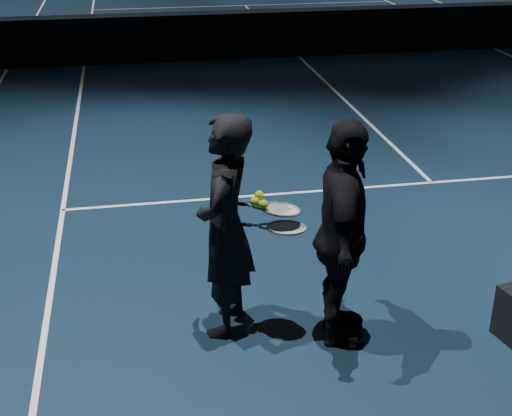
# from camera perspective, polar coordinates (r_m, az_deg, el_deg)

# --- Properties ---
(floor) EXTENTS (36.00, 36.00, 0.00)m
(floor) POSITION_cam_1_polar(r_m,az_deg,el_deg) (14.19, 3.52, 11.91)
(floor) COLOR black
(floor) RESTS_ON ground
(court_lines) EXTENTS (10.98, 23.78, 0.01)m
(court_lines) POSITION_cam_1_polar(r_m,az_deg,el_deg) (14.19, 3.52, 11.93)
(court_lines) COLOR white
(court_lines) RESTS_ON floor
(net_mesh) EXTENTS (12.80, 0.02, 0.86)m
(net_mesh) POSITION_cam_1_polar(r_m,az_deg,el_deg) (14.10, 3.57, 13.70)
(net_mesh) COLOR black
(net_mesh) RESTS_ON floor
(net_tape) EXTENTS (12.80, 0.03, 0.07)m
(net_tape) POSITION_cam_1_polar(r_m,az_deg,el_deg) (14.02, 3.62, 15.56)
(net_tape) COLOR white
(net_tape) RESTS_ON net_mesh
(player_a) EXTENTS (0.62, 0.74, 1.72)m
(player_a) POSITION_cam_1_polar(r_m,az_deg,el_deg) (5.19, -2.49, -1.54)
(player_a) COLOR black
(player_a) RESTS_ON floor
(player_b) EXTENTS (0.64, 1.08, 1.72)m
(player_b) POSITION_cam_1_polar(r_m,az_deg,el_deg) (5.10, 6.91, -2.22)
(player_b) COLOR black
(player_b) RESTS_ON floor
(racket_lower) EXTENTS (0.71, 0.44, 0.03)m
(racket_lower) POSITION_cam_1_polar(r_m,az_deg,el_deg) (5.11, 2.45, -1.58)
(racket_lower) COLOR black
(racket_lower) RESTS_ON player_a
(racket_upper) EXTENTS (0.71, 0.40, 0.10)m
(racket_upper) POSITION_cam_1_polar(r_m,az_deg,el_deg) (5.10, 1.98, -0.11)
(racket_upper) COLOR black
(racket_upper) RESTS_ON player_b
(tennis_balls) EXTENTS (0.12, 0.10, 0.12)m
(tennis_balls) POSITION_cam_1_polar(r_m,az_deg,el_deg) (5.06, 0.31, 0.56)
(tennis_balls) COLOR #A9DA2E
(tennis_balls) RESTS_ON racket_upper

